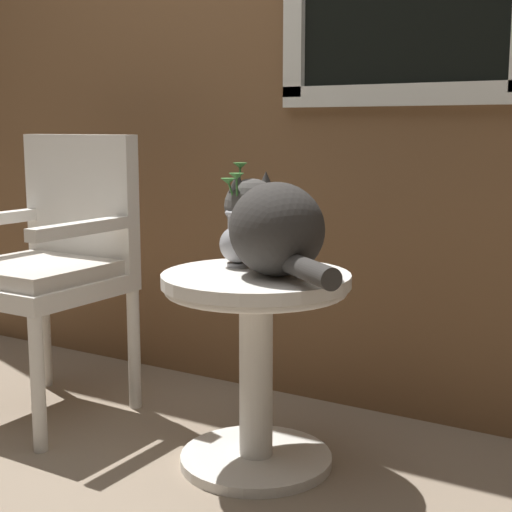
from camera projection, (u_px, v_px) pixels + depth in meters
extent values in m
plane|color=gray|center=(128.00, 477.00, 2.18)|extent=(6.00, 6.00, 0.00)
cube|color=brown|center=(280.00, 34.00, 2.69)|extent=(4.00, 0.04, 2.60)
cube|color=silver|center=(399.00, 95.00, 2.46)|extent=(0.83, 0.03, 0.07)
cylinder|color=silver|center=(256.00, 459.00, 2.26)|extent=(0.45, 0.45, 0.03)
cylinder|color=silver|center=(256.00, 371.00, 2.22)|extent=(0.10, 0.10, 0.51)
cylinder|color=silver|center=(256.00, 280.00, 2.17)|extent=(0.54, 0.54, 0.03)
torus|color=silver|center=(256.00, 289.00, 2.18)|extent=(0.52, 0.52, 0.02)
cylinder|color=silver|center=(38.00, 384.00, 2.32)|extent=(0.04, 0.04, 0.42)
cylinder|color=silver|center=(45.00, 332.00, 2.92)|extent=(0.04, 0.04, 0.42)
cylinder|color=silver|center=(134.00, 349.00, 2.69)|extent=(0.04, 0.04, 0.42)
cube|color=silver|center=(39.00, 285.00, 2.58)|extent=(0.49, 0.49, 0.06)
cube|color=beige|center=(38.00, 269.00, 2.57)|extent=(0.45, 0.45, 0.05)
cube|color=silver|center=(81.00, 202.00, 2.71)|extent=(0.49, 0.06, 0.47)
cube|color=silver|center=(84.00, 228.00, 2.43)|extent=(0.05, 0.44, 0.04)
ellipsoid|color=#33302D|center=(277.00, 229.00, 2.12)|extent=(0.39, 0.39, 0.26)
sphere|color=#494643|center=(252.00, 206.00, 2.29)|extent=(0.16, 0.16, 0.16)
cone|color=#33302D|center=(266.00, 181.00, 2.29)|extent=(0.05, 0.05, 0.06)
cone|color=#33302D|center=(237.00, 182.00, 2.26)|extent=(0.05, 0.05, 0.06)
cylinder|color=#33302D|center=(308.00, 270.00, 1.94)|extent=(0.24, 0.21, 0.06)
cylinder|color=#99999E|center=(238.00, 265.00, 2.28)|extent=(0.07, 0.07, 0.01)
ellipsoid|color=#99999E|center=(238.00, 244.00, 2.27)|extent=(0.11, 0.11, 0.11)
cylinder|color=#99999E|center=(238.00, 222.00, 2.25)|extent=(0.06, 0.06, 0.05)
torus|color=#99999E|center=(238.00, 213.00, 2.25)|extent=(0.08, 0.08, 0.01)
cylinder|color=#387533|center=(237.00, 195.00, 2.22)|extent=(0.02, 0.04, 0.11)
cone|color=#387533|center=(236.00, 176.00, 2.19)|extent=(0.04, 0.04, 0.02)
cylinder|color=#387533|center=(239.00, 189.00, 2.27)|extent=(0.03, 0.06, 0.14)
cone|color=#387533|center=(240.00, 166.00, 2.28)|extent=(0.04, 0.04, 0.02)
cylinder|color=#387533|center=(233.00, 197.00, 2.24)|extent=(0.03, 0.03, 0.10)
cone|color=#387533|center=(228.00, 181.00, 2.23)|extent=(0.04, 0.04, 0.02)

